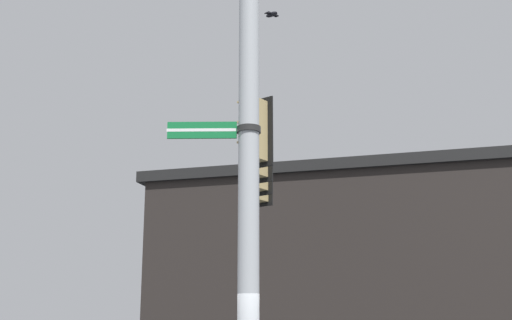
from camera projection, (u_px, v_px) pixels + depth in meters
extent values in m
cylinder|color=#ADB2B7|center=(249.00, 225.00, 8.74)|extent=(0.27, 0.27, 6.67)
cylinder|color=#ADB2B7|center=(255.00, 105.00, 12.97)|extent=(4.42, 5.96, 0.15)
cylinder|color=black|center=(254.00, 96.00, 12.04)|extent=(0.08, 0.08, 0.18)
cube|color=tan|center=(254.00, 131.00, 11.89)|extent=(0.36, 0.30, 1.05)
sphere|color=#590F0F|center=(247.00, 108.00, 11.83)|extent=(0.22, 0.22, 0.22)
cube|color=tan|center=(246.00, 102.00, 11.84)|extent=(0.24, 0.20, 0.03)
sphere|color=brown|center=(247.00, 128.00, 11.74)|extent=(0.22, 0.22, 0.22)
cube|color=tan|center=(246.00, 122.00, 11.75)|extent=(0.24, 0.20, 0.03)
sphere|color=#1EE533|center=(247.00, 148.00, 11.65)|extent=(0.22, 0.22, 0.22)
cube|color=tan|center=(246.00, 142.00, 11.66)|extent=(0.24, 0.20, 0.03)
cube|color=black|center=(260.00, 133.00, 12.02)|extent=(0.54, 0.03, 1.22)
cylinder|color=black|center=(255.00, 117.00, 13.17)|extent=(0.08, 0.08, 0.18)
cube|color=tan|center=(255.00, 149.00, 13.02)|extent=(0.36, 0.30, 1.05)
sphere|color=#590F0F|center=(249.00, 129.00, 12.96)|extent=(0.22, 0.22, 0.22)
cube|color=tan|center=(248.00, 123.00, 12.97)|extent=(0.24, 0.20, 0.03)
sphere|color=brown|center=(249.00, 147.00, 12.88)|extent=(0.22, 0.22, 0.22)
cube|color=tan|center=(248.00, 141.00, 12.89)|extent=(0.24, 0.20, 0.03)
sphere|color=#1EE533|center=(249.00, 166.00, 12.79)|extent=(0.22, 0.22, 0.22)
cube|color=tan|center=(248.00, 160.00, 12.80)|extent=(0.24, 0.20, 0.03)
cube|color=black|center=(261.00, 151.00, 13.15)|extent=(0.54, 0.03, 1.22)
cylinder|color=black|center=(256.00, 135.00, 14.31)|extent=(0.08, 0.08, 0.18)
cube|color=tan|center=(256.00, 165.00, 14.16)|extent=(0.36, 0.30, 1.05)
sphere|color=#590F0F|center=(251.00, 146.00, 14.10)|extent=(0.22, 0.22, 0.22)
cube|color=tan|center=(250.00, 141.00, 14.11)|extent=(0.24, 0.20, 0.03)
sphere|color=brown|center=(251.00, 163.00, 14.01)|extent=(0.22, 0.22, 0.22)
cube|color=tan|center=(250.00, 158.00, 14.02)|extent=(0.24, 0.20, 0.03)
sphere|color=#1EE533|center=(251.00, 180.00, 13.93)|extent=(0.22, 0.22, 0.22)
cube|color=tan|center=(250.00, 175.00, 13.93)|extent=(0.24, 0.20, 0.03)
cube|color=black|center=(262.00, 166.00, 14.29)|extent=(0.54, 0.03, 1.22)
cylinder|color=black|center=(257.00, 150.00, 15.45)|extent=(0.08, 0.08, 0.18)
cube|color=tan|center=(257.00, 178.00, 15.29)|extent=(0.36, 0.30, 1.05)
sphere|color=#590F0F|center=(252.00, 160.00, 15.24)|extent=(0.22, 0.22, 0.22)
cube|color=tan|center=(252.00, 156.00, 15.25)|extent=(0.24, 0.20, 0.03)
sphere|color=brown|center=(252.00, 176.00, 15.15)|extent=(0.22, 0.22, 0.22)
cube|color=tan|center=(252.00, 172.00, 15.16)|extent=(0.24, 0.20, 0.03)
sphere|color=#1EE533|center=(252.00, 192.00, 15.06)|extent=(0.22, 0.22, 0.22)
cube|color=tan|center=(252.00, 187.00, 15.07)|extent=(0.24, 0.20, 0.03)
cube|color=black|center=(262.00, 179.00, 15.43)|extent=(0.54, 0.03, 1.22)
cube|color=#147238|center=(202.00, 130.00, 9.06)|extent=(0.74, 0.55, 0.22)
cube|color=white|center=(201.00, 130.00, 9.05)|extent=(0.73, 0.53, 0.04)
cylinder|color=#262626|center=(249.00, 130.00, 9.05)|extent=(0.31, 0.31, 0.08)
ellipsoid|color=black|center=(272.00, 14.00, 14.38)|extent=(0.29, 0.13, 0.09)
cube|color=black|center=(271.00, 14.00, 14.36)|extent=(0.11, 0.32, 0.09)
cube|color=black|center=(272.00, 14.00, 14.39)|extent=(0.11, 0.33, 0.04)
cube|color=#282321|center=(371.00, 299.00, 20.08)|extent=(12.91, 9.69, 6.24)
cube|color=#193F1E|center=(383.00, 295.00, 23.17)|extent=(10.05, 4.72, 0.30)
cube|color=black|center=(367.00, 186.00, 20.89)|extent=(13.43, 10.08, 0.30)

